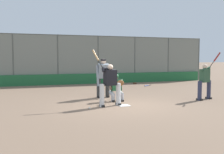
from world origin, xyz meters
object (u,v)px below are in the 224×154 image
Objects in this scene: batter_at_plate at (110,83)px; fielding_glove_on_dirt at (135,83)px; baseball_loose at (89,108)px; catcher_behind_plate at (117,87)px; umpire_home at (103,77)px; batter_on_deck at (205,80)px; spare_bat_near_backstop at (147,85)px.

batter_at_plate is 7.15× the size of fielding_glove_on_dirt.
fielding_glove_on_dirt is at bearing -123.51° from baseball_loose.
batter_at_plate is 1.24m from catcher_behind_plate.
catcher_behind_plate is at bearing 107.39° from umpire_home.
batter_on_deck is (-3.82, 0.91, 0.25)m from catcher_behind_plate.
batter_on_deck is 7.46m from fielding_glove_on_dirt.
umpire_home is at bearing -117.14° from baseball_loose.
fielding_glove_on_dirt is at bearing -115.99° from spare_bat_near_backstop.
batter_on_deck is 5.44m from baseball_loose.
fielding_glove_on_dirt is (-4.32, -7.54, -0.82)m from batter_at_plate.
baseball_loose is (5.22, 7.89, -0.02)m from fielding_glove_on_dirt.
catcher_behind_plate reaches higher than fielding_glove_on_dirt.
baseball_loose is at bearing 10.99° from batter_at_plate.
catcher_behind_plate is 0.55× the size of batter_on_deck.
batter_on_deck reaches higher than spare_bat_near_backstop.
catcher_behind_plate is 15.78× the size of baseball_loose.
catcher_behind_plate reaches higher than baseball_loose.
spare_bat_near_backstop is (-0.10, -5.91, -0.82)m from batter_on_deck.
umpire_home is at bearing 8.34° from spare_bat_near_backstop.
catcher_behind_plate is 3.85× the size of fielding_glove_on_dirt.
fielding_glove_on_dirt is at bearing -130.18° from batter_at_plate.
fielding_glove_on_dirt is 4.10× the size of baseball_loose.
spare_bat_near_backstop is at bearing 69.68° from batter_on_deck.
spare_bat_near_backstop is at bearing -130.53° from baseball_loose.
umpire_home is (0.26, -1.10, 0.37)m from catcher_behind_plate.
umpire_home is 6.76m from fielding_glove_on_dirt.
baseball_loose is at bearing 66.82° from umpire_home.
batter_at_plate is 2.17m from umpire_home.
baseball_loose is (5.36, 0.47, -0.82)m from batter_on_deck.
catcher_behind_plate is (-0.64, -1.03, -0.27)m from batter_at_plate.
batter_on_deck is 28.47× the size of baseball_loose.
batter_on_deck is at bearing 54.43° from spare_bat_near_backstop.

